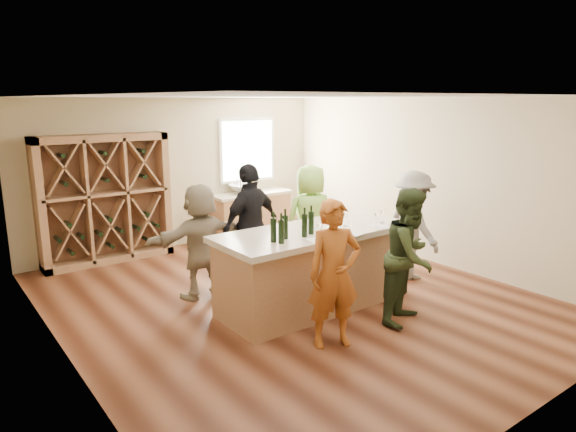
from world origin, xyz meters
TOP-DOWN VIEW (x-y plane):
  - floor at (0.00, 0.00)m, footprint 6.00×7.00m
  - ceiling at (0.00, 0.00)m, footprint 6.00×7.00m
  - wall_back at (0.00, 3.55)m, footprint 6.00×0.10m
  - wall_front at (0.00, -3.55)m, footprint 6.00×0.10m
  - wall_left at (-3.05, 0.00)m, footprint 0.10×7.00m
  - wall_right at (3.05, 0.00)m, footprint 0.10×7.00m
  - window_frame at (1.50, 3.47)m, footprint 1.30×0.06m
  - window_pane at (1.50, 3.44)m, footprint 1.18×0.01m
  - wine_rack at (-1.50, 3.27)m, footprint 2.20×0.45m
  - back_counter_base at (1.40, 3.20)m, footprint 1.60×0.58m
  - back_counter_top at (1.40, 3.20)m, footprint 1.70×0.62m
  - sink at (1.20, 3.20)m, footprint 0.54×0.54m
  - faucet at (1.20, 3.38)m, footprint 0.02×0.02m
  - tasting_counter_base at (0.09, -0.40)m, footprint 2.60×1.00m
  - tasting_counter_top at (0.09, -0.40)m, footprint 2.72×1.12m
  - wine_bottle_a at (-0.71, -0.58)m, footprint 0.10×0.10m
  - wine_bottle_b at (-0.67, -0.69)m, footprint 0.09×0.09m
  - wine_bottle_c at (-0.51, -0.55)m, footprint 0.10×0.10m
  - wine_bottle_d at (-0.25, -0.62)m, footprint 0.09×0.09m
  - wine_bottle_e at (-0.10, -0.57)m, footprint 0.10×0.10m
  - wine_glass_a at (-0.18, -0.82)m, footprint 0.10×0.10m
  - wine_glass_b at (0.27, -0.90)m, footprint 0.07×0.07m
  - wine_glass_c at (0.82, -0.83)m, footprint 0.10×0.10m
  - wine_glass_d at (0.54, -0.52)m, footprint 0.08×0.08m
  - wine_glass_e at (1.08, -0.69)m, footprint 0.08×0.08m
  - tasting_menu_a at (-0.24, -0.84)m, footprint 0.23×0.29m
  - tasting_menu_b at (0.35, -0.84)m, footprint 0.28×0.34m
  - tasting_menu_c at (0.88, -0.81)m, footprint 0.26×0.32m
  - person_near_left at (-0.46, -1.41)m, footprint 0.74×0.65m
  - person_near_right at (0.74, -1.49)m, footprint 0.94×0.71m
  - person_server at (2.07, -0.42)m, footprint 0.74×1.19m
  - person_far_mid at (-0.14, 0.80)m, footprint 1.18×0.79m
  - person_far_right at (0.97, 0.76)m, footprint 0.96×0.74m
  - person_far_left at (-0.96, 0.84)m, footprint 1.55×0.62m
  - wine_bottle_f at (0.14, -0.70)m, footprint 0.07×0.07m

SIDE VIEW (x-z plane):
  - floor at x=0.00m, z-range -0.10..0.00m
  - back_counter_base at x=1.40m, z-range 0.00..0.86m
  - tasting_counter_base at x=0.09m, z-range 0.00..1.00m
  - person_far_left at x=-0.96m, z-range 0.00..1.64m
  - person_server at x=2.07m, z-range 0.00..1.70m
  - person_near_left at x=-0.46m, z-range 0.00..1.70m
  - person_near_right at x=0.74m, z-range 0.00..1.72m
  - person_far_right at x=0.97m, z-range 0.00..1.76m
  - back_counter_top at x=1.40m, z-range 0.86..0.92m
  - person_far_mid at x=-0.14m, z-range 0.00..1.86m
  - sink at x=1.20m, z-range 0.92..1.11m
  - tasting_counter_top at x=0.09m, z-range 1.00..1.08m
  - faucet at x=1.20m, z-range 0.92..1.22m
  - tasting_menu_a at x=-0.24m, z-range 1.08..1.08m
  - tasting_menu_b at x=0.35m, z-range 1.08..1.08m
  - tasting_menu_c at x=0.88m, z-range 1.08..1.08m
  - wine_rack at x=-1.50m, z-range 0.00..2.20m
  - wine_glass_b at x=0.27m, z-range 1.08..1.25m
  - wine_glass_e at x=1.08m, z-range 1.08..1.25m
  - wine_glass_d at x=0.54m, z-range 1.08..1.26m
  - wine_glass_a at x=-0.18m, z-range 1.08..1.28m
  - wine_glass_c at x=0.82m, z-range 1.08..1.28m
  - wine_bottle_b at x=-0.67m, z-range 1.08..1.37m
  - wine_bottle_d at x=-0.25m, z-range 1.08..1.37m
  - wine_bottle_e at x=-0.10m, z-range 1.08..1.38m
  - wine_bottle_a at x=-0.71m, z-range 1.08..1.38m
  - wine_bottle_c at x=-0.51m, z-range 1.08..1.38m
  - wine_bottle_f at x=0.14m, z-range 1.08..1.38m
  - wall_back at x=0.00m, z-range 0.00..2.80m
  - wall_front at x=0.00m, z-range 0.00..2.80m
  - wall_left at x=-3.05m, z-range 0.00..2.80m
  - wall_right at x=3.05m, z-range 0.00..2.80m
  - window_frame at x=1.50m, z-range 1.10..2.40m
  - window_pane at x=1.50m, z-range 1.16..2.34m
  - ceiling at x=0.00m, z-range 2.80..2.90m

